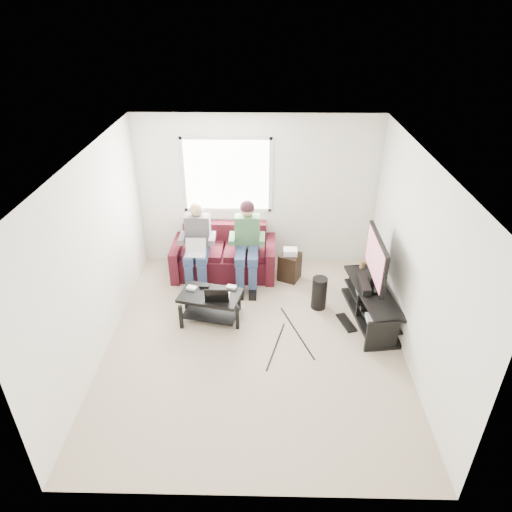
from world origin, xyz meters
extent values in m
plane|color=beige|center=(0.00, 0.00, 0.00)|extent=(4.50, 4.50, 0.00)
plane|color=white|center=(0.00, 0.00, 2.60)|extent=(4.50, 4.50, 0.00)
plane|color=white|center=(0.00, 2.25, 1.30)|extent=(4.50, 0.00, 4.50)
plane|color=white|center=(0.00, -2.25, 1.30)|extent=(4.50, 0.00, 4.50)
plane|color=white|center=(-2.00, 0.00, 1.30)|extent=(0.00, 4.50, 4.50)
plane|color=white|center=(2.00, 0.00, 1.30)|extent=(0.00, 4.50, 4.50)
cube|color=white|center=(-0.50, 2.24, 1.60)|extent=(1.40, 0.01, 1.20)
cube|color=silver|center=(-0.50, 2.23, 1.60)|extent=(1.48, 0.04, 1.28)
cube|color=#4A1223|center=(-0.55, 1.77, 0.20)|extent=(1.43, 0.78, 0.40)
cube|color=#4A1223|center=(-0.55, 2.10, 0.60)|extent=(1.42, 0.22, 0.41)
cube|color=#4A1223|center=(-1.33, 1.77, 0.29)|extent=(0.16, 0.86, 0.57)
cube|color=#4A1223|center=(0.23, 1.77, 0.29)|extent=(0.16, 0.86, 0.57)
cube|color=#4A1223|center=(-0.90, 1.75, 0.45)|extent=(0.68, 0.65, 0.10)
cube|color=#4A1223|center=(-0.20, 1.75, 0.45)|extent=(0.68, 0.65, 0.10)
cube|color=navy|center=(-1.05, 1.36, 0.57)|extent=(0.16, 0.45, 0.14)
cube|color=navy|center=(-0.85, 1.36, 0.57)|extent=(0.16, 0.45, 0.14)
cube|color=navy|center=(-1.05, 1.17, 0.25)|extent=(0.13, 0.13, 0.50)
cube|color=navy|center=(-0.85, 1.17, 0.25)|extent=(0.13, 0.13, 0.50)
cube|color=#58585D|center=(-0.95, 1.68, 0.85)|extent=(0.40, 0.22, 0.55)
sphere|color=tan|center=(-0.95, 1.70, 1.22)|extent=(0.22, 0.22, 0.22)
cube|color=navy|center=(-0.25, 1.36, 0.57)|extent=(0.16, 0.45, 0.14)
cube|color=navy|center=(-0.05, 1.36, 0.57)|extent=(0.16, 0.45, 0.14)
cube|color=navy|center=(-0.25, 1.17, 0.25)|extent=(0.13, 0.13, 0.50)
cube|color=navy|center=(-0.05, 1.17, 0.25)|extent=(0.13, 0.13, 0.50)
cube|color=#555757|center=(-0.15, 1.68, 0.85)|extent=(0.40, 0.22, 0.55)
sphere|color=tan|center=(-0.15, 1.70, 1.22)|extent=(0.22, 0.22, 0.22)
sphere|color=#31181E|center=(-0.15, 1.70, 1.26)|extent=(0.23, 0.23, 0.23)
cube|color=black|center=(-0.65, 0.50, 0.41)|extent=(0.96, 0.71, 0.05)
cube|color=black|center=(-0.65, 0.50, 0.10)|extent=(0.86, 0.61, 0.02)
cube|color=black|center=(-1.05, 0.27, 0.19)|extent=(0.05, 0.05, 0.38)
cube|color=black|center=(-0.24, 0.27, 0.19)|extent=(0.05, 0.05, 0.38)
cube|color=black|center=(-1.05, 0.74, 0.19)|extent=(0.05, 0.05, 0.38)
cube|color=black|center=(-0.24, 0.74, 0.19)|extent=(0.05, 0.05, 0.38)
cube|color=silver|center=(-0.93, 0.62, 0.45)|extent=(0.16, 0.12, 0.04)
cube|color=black|center=(-0.75, 0.68, 0.45)|extent=(0.15, 0.10, 0.04)
cube|color=gray|center=(-0.35, 0.65, 0.45)|extent=(0.16, 0.12, 0.04)
cube|color=black|center=(1.70, 0.56, 0.47)|extent=(0.64, 1.51, 0.04)
cube|color=black|center=(1.70, 0.56, 0.24)|extent=(0.59, 1.44, 0.03)
cube|color=black|center=(1.70, 0.56, 0.03)|extent=(0.64, 1.51, 0.06)
cube|color=black|center=(1.70, -0.15, 0.24)|extent=(0.44, 0.10, 0.49)
cube|color=black|center=(1.70, 1.27, 0.24)|extent=(0.44, 0.10, 0.49)
cube|color=black|center=(1.70, 0.66, 0.51)|extent=(0.12, 0.40, 0.04)
cube|color=black|center=(1.70, 0.66, 0.59)|extent=(0.06, 0.06, 0.12)
cube|color=black|center=(1.70, 0.66, 0.97)|extent=(0.05, 1.10, 0.65)
cube|color=#E9366D|center=(1.67, 0.66, 0.97)|extent=(0.01, 1.01, 0.58)
cube|color=black|center=(1.58, 0.66, 0.54)|extent=(0.12, 0.50, 0.10)
cylinder|color=#9B6C42|center=(1.65, 1.19, 0.55)|extent=(0.08, 0.08, 0.12)
cube|color=silver|center=(1.70, 0.16, 0.29)|extent=(0.30, 0.22, 0.06)
cube|color=gray|center=(1.70, 0.86, 0.30)|extent=(0.34, 0.26, 0.08)
cube|color=black|center=(1.70, 0.51, 0.29)|extent=(0.38, 0.30, 0.07)
cylinder|color=black|center=(0.96, 0.81, 0.26)|extent=(0.23, 0.23, 0.52)
cube|color=black|center=(1.34, 0.42, 0.01)|extent=(0.27, 0.46, 0.02)
cube|color=black|center=(0.55, 1.61, 0.23)|extent=(0.31, 0.31, 0.47)
cube|color=silver|center=(0.55, 1.61, 0.52)|extent=(0.22, 0.18, 0.10)
camera|label=1|loc=(0.13, -4.89, 4.19)|focal=32.00mm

